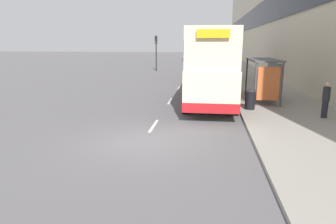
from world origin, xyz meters
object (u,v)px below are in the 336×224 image
Objects in this scene: double_decker_bus_ahead at (209,56)px; pedestrian_at_shelter at (267,79)px; bus_shelter at (267,72)px; litter_bin at (250,99)px; double_decker_bus_near at (211,65)px; traffic_light_far_kerb at (156,47)px; car_1 at (188,56)px; pedestrian_1 at (326,100)px; car_0 at (188,55)px; pedestrian_2 at (270,83)px.

pedestrian_at_shelter is at bearing -61.09° from double_decker_bus_ahead.
bus_shelter reaches higher than litter_bin.
traffic_light_far_kerb reaches higher than double_decker_bus_near.
double_decker_bus_near is at bearing 131.58° from litter_bin.
car_1 is at bearing 99.57° from bus_shelter.
car_1 is 50.95m from pedestrian_1.
car_0 is 8.63m from car_1.
pedestrian_1 is 5.91m from pedestrian_2.
bus_shelter is 0.40× the size of double_decker_bus_near.
litter_bin is at bearing -113.10° from pedestrian_2.
traffic_light_far_kerb reaches higher than pedestrian_2.
traffic_light_far_kerb is (-6.88, 20.40, 0.76)m from double_decker_bus_near.
car_0 is 0.93× the size of traffic_light_far_kerb.
double_decker_bus_near is at bearing 144.41° from pedestrian_1.
car_1 is 2.62× the size of pedestrian_1.
pedestrian_1 is at bearing -63.30° from traffic_light_far_kerb.
pedestrian_at_shelter is (0.88, 4.45, -0.89)m from bus_shelter.
bus_shelter is 2.08m from pedestrian_2.
car_0 is 59.52m from pedestrian_1.
double_decker_bus_near reaches higher than pedestrian_1.
car_1 is 2.61× the size of pedestrian_at_shelter.
double_decker_bus_ahead reaches higher than litter_bin.
double_decker_bus_ahead reaches higher than car_0.
pedestrian_1 is at bearing 100.07° from car_0.
traffic_light_far_kerb is (-1.76, -34.42, 2.20)m from car_0.
pedestrian_at_shelter is 1.58× the size of litter_bin.
pedestrian_at_shelter is 2.67m from pedestrian_2.
double_decker_bus_near is at bearing -132.13° from pedestrian_at_shelter.
pedestrian_1 is at bearing -63.27° from bus_shelter.
car_1 is at bearing 94.32° from car_0.
double_decker_bus_ahead is (-0.08, 12.33, -0.00)m from double_decker_bus_near.
double_decker_bus_near is 6.64m from pedestrian_1.
double_decker_bus_ahead is at bearing 96.75° from car_0.
pedestrian_at_shelter is 0.97× the size of pedestrian_2.
double_decker_bus_near is at bearing -153.34° from pedestrian_2.
pedestrian_2 is 21.46m from traffic_light_far_kerb.
car_1 is 0.96× the size of traffic_light_far_kerb.
litter_bin is at bearing 97.67° from car_1.
bus_shelter is 2.52× the size of pedestrian_at_shelter.
traffic_light_far_kerb reaches higher than pedestrian_1.
car_0 is 0.96× the size of car_1.
double_decker_bus_ahead is 6.18× the size of pedestrian_at_shelter.
pedestrian_1 is at bearing -71.56° from double_decker_bus_ahead.
pedestrian_2 is at bearing 103.52° from pedestrian_1.
bus_shelter reaches higher than pedestrian_1.
traffic_light_far_kerb is (-6.79, 8.07, 0.76)m from double_decker_bus_ahead.
pedestrian_at_shelter is (4.18, 4.62, -1.29)m from double_decker_bus_near.
double_decker_bus_near reaches higher than car_1.
pedestrian_1 is at bearing -76.48° from pedestrian_2.
pedestrian_1 is at bearing -82.44° from pedestrian_at_shelter.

